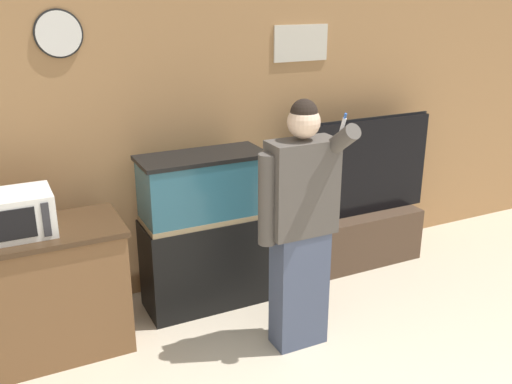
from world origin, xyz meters
TOP-DOWN VIEW (x-y plane):
  - wall_back_paneled at (-0.00, 3.00)m, footprint 10.00×0.08m
  - counter_island at (-1.52, 2.45)m, footprint 1.54×0.60m
  - microwave at (-1.39, 2.44)m, footprint 0.46×0.37m
  - aquarium_on_stand at (-0.09, 2.58)m, footprint 0.95×0.42m
  - tv_on_stand at (1.44, 2.65)m, footprint 1.34×0.40m
  - person_standing at (0.29, 1.79)m, footprint 0.55×0.41m

SIDE VIEW (x-z plane):
  - tv_on_stand at x=1.44m, z-range -0.28..1.06m
  - counter_island at x=-1.52m, z-range 0.00..0.91m
  - aquarium_on_stand at x=-0.09m, z-range 0.00..1.23m
  - person_standing at x=0.29m, z-range 0.04..1.77m
  - microwave at x=-1.39m, z-range 0.90..1.18m
  - wall_back_paneled at x=0.00m, z-range 0.00..2.60m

